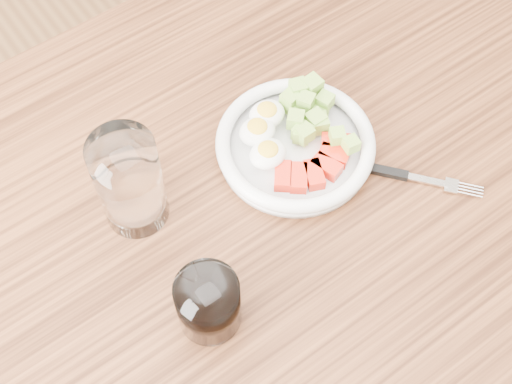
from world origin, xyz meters
TOP-DOWN VIEW (x-y plane):
  - ground at (0.00, 0.00)m, footprint 4.00×4.00m
  - dining_table at (0.00, 0.00)m, footprint 1.50×0.90m
  - bowl at (0.09, 0.05)m, footprint 0.23×0.23m
  - fork at (0.18, -0.07)m, footprint 0.14×0.17m
  - water_glass at (-0.15, 0.10)m, footprint 0.09×0.09m
  - coffee_glass at (-0.15, -0.09)m, footprint 0.08×0.08m

SIDE VIEW (x-z plane):
  - ground at x=0.00m, z-range 0.00..0.00m
  - dining_table at x=0.00m, z-range 0.28..1.05m
  - fork at x=0.18m, z-range 0.77..0.78m
  - bowl at x=0.09m, z-range 0.76..0.82m
  - coffee_glass at x=-0.15m, z-range 0.77..0.86m
  - water_glass at x=-0.15m, z-range 0.77..0.93m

